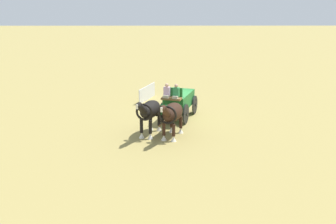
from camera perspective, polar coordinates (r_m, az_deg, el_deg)
ground_plane at (r=24.88m, az=1.66°, el=-0.82°), size 220.00×220.00×0.00m
show_wagon at (r=24.40m, az=1.57°, el=1.63°), size 5.86×2.62×2.59m
draft_horse_near at (r=20.81m, az=0.59°, el=-0.27°), size 3.05×1.58×2.22m
draft_horse_off at (r=21.18m, az=-2.79°, el=0.14°), size 3.09×1.54×2.28m
sponsor_banner at (r=29.38m, az=-3.12°, el=2.87°), size 3.05×1.09×1.10m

